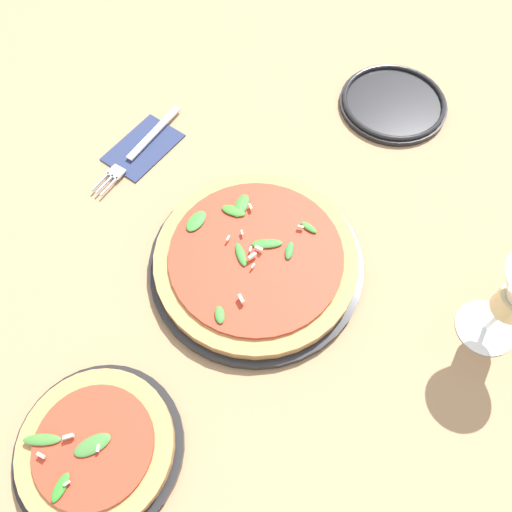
% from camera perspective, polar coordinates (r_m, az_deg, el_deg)
% --- Properties ---
extents(ground_plane, '(6.00, 6.00, 0.00)m').
position_cam_1_polar(ground_plane, '(0.73, -3.71, -1.75)').
color(ground_plane, '#9E7A56').
extents(pizza_arugula_main, '(0.31, 0.31, 0.05)m').
position_cam_1_polar(pizza_arugula_main, '(0.72, -0.01, -0.48)').
color(pizza_arugula_main, black).
rests_on(pizza_arugula_main, ground_plane).
extents(pizza_personal_side, '(0.21, 0.21, 0.05)m').
position_cam_1_polar(pizza_personal_side, '(0.67, -17.69, -20.15)').
color(pizza_personal_side, black).
rests_on(pizza_personal_side, ground_plane).
extents(napkin, '(0.13, 0.09, 0.01)m').
position_cam_1_polar(napkin, '(0.88, -12.78, 12.08)').
color(napkin, navy).
rests_on(napkin, ground_plane).
extents(fork, '(0.22, 0.02, 0.00)m').
position_cam_1_polar(fork, '(0.88, -13.17, 11.94)').
color(fork, silver).
rests_on(fork, ground_plane).
extents(side_plate_white, '(0.19, 0.19, 0.02)m').
position_cam_1_polar(side_plate_white, '(0.96, 15.42, 16.53)').
color(side_plate_white, black).
rests_on(side_plate_white, ground_plane).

